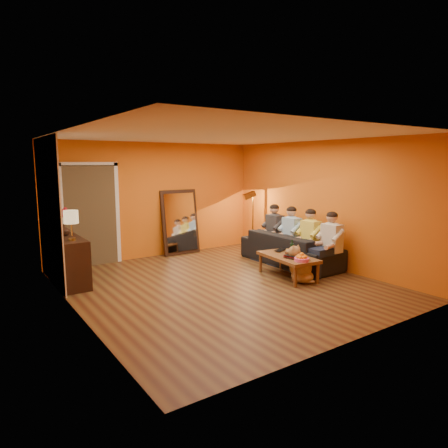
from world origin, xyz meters
TOP-DOWN VIEW (x-y plane):
  - room_shell at (0.00, 0.37)m, footprint 5.00×5.50m
  - white_accent at (-2.48, 1.75)m, footprint 0.02×1.90m
  - doorway_recess at (-1.50, 2.83)m, footprint 1.06×0.30m
  - door_jamb_left at (-2.07, 2.71)m, footprint 0.08×0.06m
  - door_jamb_right at (-0.93, 2.71)m, footprint 0.08×0.06m
  - door_header at (-1.50, 2.71)m, footprint 1.22×0.06m
  - mirror_frame at (0.55, 2.63)m, footprint 0.92×0.27m
  - mirror_glass at (0.55, 2.59)m, footprint 0.78×0.21m
  - sideboard at (-2.24, 1.55)m, footprint 0.44×1.18m
  - table_lamp at (-2.24, 1.25)m, footprint 0.24×0.24m
  - sofa at (2.00, 0.42)m, footprint 2.30×0.90m
  - coffee_table at (1.26, -0.30)m, footprint 0.75×1.28m
  - floor_lamp at (2.10, 1.82)m, footprint 0.36×0.33m
  - dog at (1.25, -0.64)m, footprint 0.51×0.65m
  - person_far_left at (2.13, -0.58)m, footprint 0.70×0.44m
  - person_mid_left at (2.13, -0.03)m, footprint 0.70×0.44m
  - person_mid_right at (2.13, 0.52)m, footprint 0.70×0.44m
  - person_far_right at (2.13, 1.07)m, footprint 0.70×0.44m
  - fruit_bowl at (1.16, -0.75)m, footprint 0.26×0.26m
  - wine_bottle at (1.31, -0.35)m, footprint 0.07×0.07m
  - tumbler at (1.38, -0.18)m, footprint 0.12×0.12m
  - laptop at (1.44, 0.05)m, footprint 0.38×0.32m
  - book_lower at (1.08, -0.50)m, footprint 0.21×0.27m
  - book_mid at (1.09, -0.49)m, footprint 0.22×0.27m
  - book_upper at (1.08, -0.51)m, footprint 0.21×0.26m
  - vase at (-2.24, 1.80)m, footprint 0.20×0.20m
  - flowers at (-2.24, 1.80)m, footprint 0.17×0.17m

SIDE VIEW (x-z plane):
  - coffee_table at x=1.26m, z-range 0.00..0.42m
  - sofa at x=2.00m, z-range 0.00..0.67m
  - dog at x=1.25m, z-range 0.00..0.68m
  - sideboard at x=-2.24m, z-range 0.00..0.85m
  - book_lower at x=1.08m, z-range 0.42..0.44m
  - laptop at x=1.44m, z-range 0.42..0.45m
  - book_mid at x=1.09m, z-range 0.44..0.46m
  - tumbler at x=1.38m, z-range 0.42..0.51m
  - book_upper at x=1.08m, z-range 0.46..0.48m
  - fruit_bowl at x=1.16m, z-range 0.42..0.58m
  - wine_bottle at x=1.31m, z-range 0.42..0.73m
  - person_far_left at x=2.13m, z-range 0.00..1.22m
  - person_mid_left at x=2.13m, z-range 0.00..1.22m
  - person_mid_right at x=2.13m, z-range 0.00..1.22m
  - person_far_right at x=2.13m, z-range 0.00..1.22m
  - floor_lamp at x=2.10m, z-range 0.00..1.44m
  - mirror_frame at x=0.55m, z-range 0.00..1.52m
  - mirror_glass at x=0.55m, z-range 0.09..1.43m
  - vase at x=-2.24m, z-range 0.85..1.06m
  - doorway_recess at x=-1.50m, z-range 0.00..2.10m
  - door_jamb_left at x=-2.07m, z-range -0.05..2.15m
  - door_jamb_right at x=-0.93m, z-range -0.05..2.15m
  - table_lamp at x=-2.24m, z-range 0.85..1.36m
  - flowers at x=-2.24m, z-range 0.97..1.48m
  - room_shell at x=0.00m, z-range 0.00..2.60m
  - white_accent at x=-2.48m, z-range 0.01..2.59m
  - door_header at x=-1.50m, z-range 2.08..2.16m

